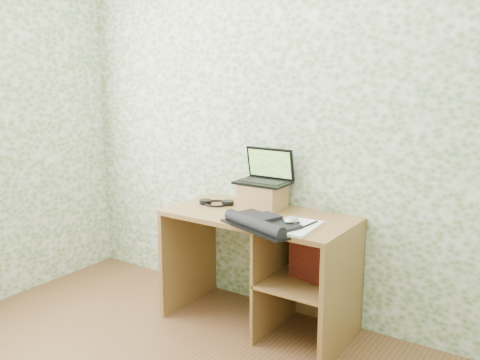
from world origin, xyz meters
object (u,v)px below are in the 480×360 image
Objects in this scene: riser at (263,196)px; keyboard at (260,223)px; desk at (272,255)px; laptop at (266,175)px; notepad at (295,227)px.

keyboard is at bearing -60.09° from riser.
desk is 0.40m from riser.
riser is at bearing -91.63° from laptop.
riser reaches higher than notepad.
laptop reaches higher than notepad.
desk is 0.40m from keyboard.
laptop is at bearing 90.00° from riser.
desk is 4.42× the size of riser.
riser is (-0.14, 0.12, 0.35)m from desk.
laptop reaches higher than keyboard.
keyboard is at bearing -74.34° from desk.
laptop is 0.55m from notepad.
keyboard is (0.07, -0.26, 0.29)m from desk.
notepad reaches higher than desk.
keyboard is at bearing -63.97° from laptop.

